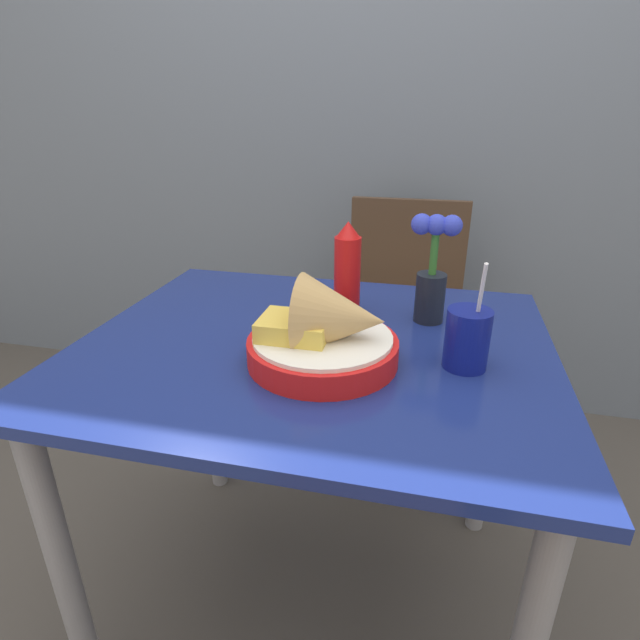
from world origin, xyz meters
name	(u,v)px	position (x,y,z in m)	size (l,w,h in m)	color
ground_plane	(315,592)	(0.00, 0.00, 0.00)	(12.00, 12.00, 0.00)	#4C4742
wall_window	(387,68)	(0.00, 1.10, 1.30)	(7.00, 0.06, 2.60)	slate
dining_table	(314,390)	(0.00, 0.00, 0.62)	(0.95, 0.79, 0.73)	navy
chair_far_window	(402,310)	(0.13, 0.75, 0.52)	(0.40, 0.40, 0.89)	#473323
food_basket	(329,334)	(0.05, -0.08, 0.79)	(0.28, 0.28, 0.17)	red
ketchup_bottle	(347,270)	(0.04, 0.17, 0.84)	(0.06, 0.06, 0.21)	red
drink_cup	(467,341)	(0.30, -0.04, 0.79)	(0.08, 0.08, 0.21)	navy
flower_vase	(432,272)	(0.22, 0.16, 0.85)	(0.11, 0.07, 0.24)	black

